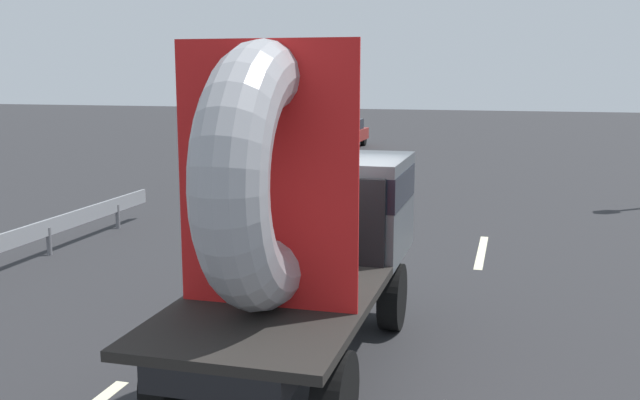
% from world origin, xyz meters
% --- Properties ---
extents(ground_plane, '(120.00, 120.00, 0.00)m').
position_xyz_m(ground_plane, '(0.00, 0.00, 0.00)').
color(ground_plane, '#28282B').
extents(flatbed_truck, '(2.02, 5.20, 3.85)m').
position_xyz_m(flatbed_truck, '(0.27, -0.58, 1.82)').
color(flatbed_truck, black).
rests_on(flatbed_truck, ground_plane).
extents(distant_sedan, '(1.78, 4.15, 1.36)m').
position_xyz_m(distant_sedan, '(-3.42, 11.70, 0.73)').
color(distant_sedan, black).
rests_on(distant_sedan, ground_plane).
extents(guardrail, '(0.10, 10.10, 0.71)m').
position_xyz_m(guardrail, '(-6.01, 1.84, 0.52)').
color(guardrail, gray).
rests_on(guardrail, ground_plane).
extents(lane_dash_left_far, '(0.16, 2.60, 0.01)m').
position_xyz_m(lane_dash_left_far, '(-1.58, 5.37, 0.00)').
color(lane_dash_left_far, beige).
rests_on(lane_dash_left_far, ground_plane).
extents(lane_dash_right_far, '(0.16, 2.74, 0.01)m').
position_xyz_m(lane_dash_right_far, '(2.12, 5.56, 0.00)').
color(lane_dash_right_far, beige).
rests_on(lane_dash_right_far, ground_plane).
extents(oncoming_car, '(1.73, 4.03, 1.31)m').
position_xyz_m(oncoming_car, '(-5.19, 24.20, 0.71)').
color(oncoming_car, black).
rests_on(oncoming_car, ground_plane).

